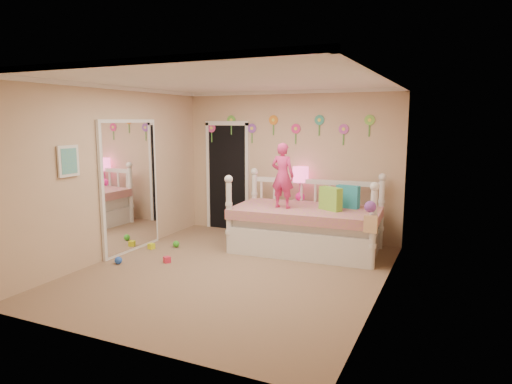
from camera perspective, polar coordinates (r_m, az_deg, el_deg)
The scene contains 18 objects.
floor at distance 6.38m, azimuth -3.10°, elevation -10.08°, with size 4.00×4.50×0.01m, color #7F684C.
ceiling at distance 6.05m, azimuth -3.31°, elevation 13.88°, with size 4.00×4.50×0.01m, color white.
back_wall at distance 8.13m, azimuth 4.19°, elevation 3.46°, with size 4.00×0.01×2.60m, color tan.
left_wall at distance 7.22m, azimuth -17.41°, elevation 2.36°, with size 0.01×4.50×2.60m, color tan.
right_wall at distance 5.46m, azimuth 15.75°, elevation 0.38°, with size 0.01×4.50×2.60m, color tan.
crown_molding at distance 6.05m, azimuth -3.31°, elevation 13.59°, with size 4.00×4.50×0.06m, color white, non-canonical shape.
daybed at distance 7.27m, azimuth 6.36°, elevation -2.54°, with size 2.34×1.26×1.27m, color white, non-canonical shape.
pillow_turquoise at distance 7.32m, azimuth 11.51°, elevation -0.58°, with size 0.36×0.13×0.36m, color teal.
pillow_lime at distance 7.08m, azimuth 9.38°, elevation -0.85°, with size 0.38×0.14×0.36m, color #86D240.
child at distance 7.14m, azimuth 3.37°, elevation 2.08°, with size 0.38×0.25×1.03m, color #E2337A.
nightstand at distance 8.02m, azimuth 5.53°, elevation -3.60°, with size 0.41×0.31×0.68m, color white.
table_lamp at distance 7.89m, azimuth 5.62°, elevation 1.68°, with size 0.28×0.28×0.61m.
closet_doorway at distance 8.65m, azimuth -3.66°, elevation 2.04°, with size 0.90×0.04×2.07m, color black.
flower_decals at distance 8.11m, azimuth 3.61°, elevation 7.98°, with size 3.40×0.02×0.50m, color #B2668C, non-canonical shape.
mirror_closet at distance 7.45m, azimuth -15.56°, elevation 0.70°, with size 0.07×1.30×2.10m, color white.
wall_picture at distance 6.54m, azimuth -22.58°, elevation 3.63°, with size 0.05×0.34×0.42m, color white.
hanging_bag at distance 6.35m, azimuth 14.12°, elevation -3.18°, with size 0.20×0.16×0.36m, color beige, non-canonical shape.
toy_scatter at distance 7.28m, azimuth -11.60°, elevation -7.36°, with size 0.80×1.30×0.11m, color #996666, non-canonical shape.
Camera 1 is at (2.80, -5.34, 2.09)m, focal length 31.74 mm.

